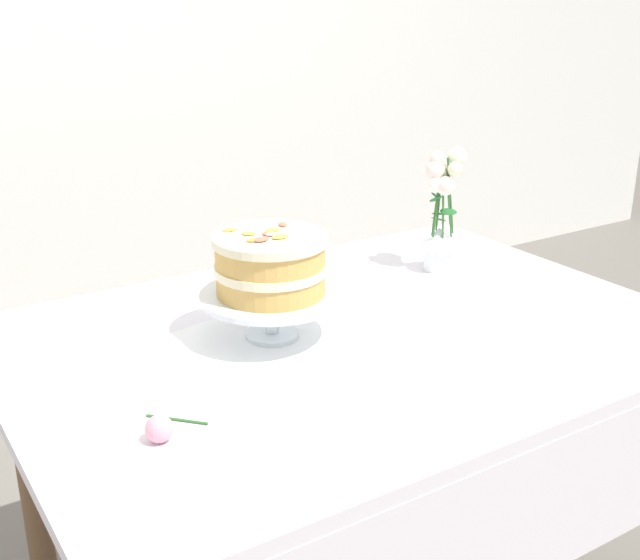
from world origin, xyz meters
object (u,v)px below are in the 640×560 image
(cake_stand, at_px, (271,300))
(layer_cake, at_px, (270,264))
(fallen_rose, at_px, (160,429))
(dining_table, at_px, (356,375))
(flower_vase, at_px, (441,215))

(cake_stand, relative_size, layer_cake, 1.27)
(layer_cake, height_order, fallen_rose, layer_cake)
(layer_cake, bearing_deg, dining_table, -27.33)
(dining_table, distance_m, cake_stand, 0.25)
(flower_vase, bearing_deg, layer_cake, -165.69)
(dining_table, relative_size, flower_vase, 4.51)
(cake_stand, height_order, fallen_rose, cake_stand)
(dining_table, relative_size, cake_stand, 4.83)
(cake_stand, xyz_separation_m, flower_vase, (0.56, 0.14, 0.06))
(layer_cake, relative_size, fallen_rose, 2.09)
(layer_cake, bearing_deg, fallen_rose, -143.98)
(cake_stand, distance_m, flower_vase, 0.59)
(cake_stand, bearing_deg, fallen_rose, -143.98)
(layer_cake, height_order, flower_vase, flower_vase)
(dining_table, height_order, cake_stand, cake_stand)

